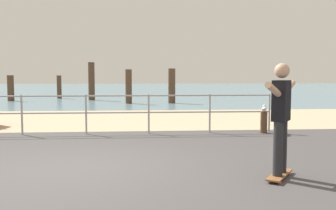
# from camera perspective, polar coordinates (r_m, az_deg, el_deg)

# --- Properties ---
(ground_plane) EXTENTS (24.00, 10.00, 0.04)m
(ground_plane) POSITION_cam_1_polar(r_m,az_deg,el_deg) (5.42, -13.45, -12.24)
(ground_plane) COLOR #474444
(ground_plane) RESTS_ON ground
(beach_strip) EXTENTS (24.00, 6.00, 0.04)m
(beach_strip) POSITION_cam_1_polar(r_m,az_deg,el_deg) (13.24, -7.98, -2.17)
(beach_strip) COLOR tan
(beach_strip) RESTS_ON ground
(sea_surface) EXTENTS (72.00, 50.00, 0.04)m
(sea_surface) POSITION_cam_1_polar(r_m,az_deg,el_deg) (41.16, -5.53, 2.45)
(sea_surface) COLOR slate
(sea_surface) RESTS_ON ground
(railing_fence) EXTENTS (11.45, 0.05, 1.05)m
(railing_fence) POSITION_cam_1_polar(r_m,az_deg,el_deg) (10.01, -17.11, -0.51)
(railing_fence) COLOR #9EA0A5
(railing_fence) RESTS_ON ground
(skateboard) EXTENTS (0.63, 0.77, 0.08)m
(skateboard) POSITION_cam_1_polar(r_m,az_deg,el_deg) (5.89, 16.76, -10.24)
(skateboard) COLOR brown
(skateboard) RESTS_ON ground
(skateboarder) EXTENTS (0.91, 1.23, 1.65)m
(skateboarder) POSITION_cam_1_polar(r_m,az_deg,el_deg) (5.73, 16.98, -1.01)
(skateboarder) COLOR #26262B
(skateboarder) RESTS_ON skateboard
(bollard_short) EXTENTS (0.18, 0.18, 0.59)m
(bollard_short) POSITION_cam_1_polar(r_m,az_deg,el_deg) (10.18, 14.51, -2.65)
(bollard_short) COLOR #513826
(bollard_short) RESTS_ON ground
(seagull) EXTENTS (0.24, 0.48, 0.18)m
(seagull) POSITION_cam_1_polar(r_m,az_deg,el_deg) (10.16, 14.55, -0.55)
(seagull) COLOR white
(seagull) RESTS_ON bollard_short
(groyne_post_0) EXTENTS (0.38, 0.38, 1.54)m
(groyne_post_0) POSITION_cam_1_polar(r_m,az_deg,el_deg) (23.89, -23.03, 2.38)
(groyne_post_0) COLOR #513826
(groyne_post_0) RESTS_ON ground
(groyne_post_1) EXTENTS (0.30, 0.30, 1.53)m
(groyne_post_1) POSITION_cam_1_polar(r_m,az_deg,el_deg) (25.43, -16.38, 2.66)
(groyne_post_1) COLOR #513826
(groyne_post_1) RESTS_ON ground
(groyne_post_2) EXTENTS (0.39, 0.39, 2.33)m
(groyne_post_2) POSITION_cam_1_polar(r_m,az_deg,el_deg) (23.20, -11.68, 3.57)
(groyne_post_2) COLOR #513826
(groyne_post_2) RESTS_ON ground
(groyne_post_3) EXTENTS (0.35, 0.35, 1.86)m
(groyne_post_3) POSITION_cam_1_polar(r_m,az_deg,el_deg) (20.15, -6.07, 2.83)
(groyne_post_3) COLOR #513826
(groyne_post_3) RESTS_ON ground
(groyne_post_4) EXTENTS (0.39, 0.39, 1.91)m
(groyne_post_4) POSITION_cam_1_polar(r_m,az_deg,el_deg) (20.27, 0.58, 2.93)
(groyne_post_4) COLOR #513826
(groyne_post_4) RESTS_ON ground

